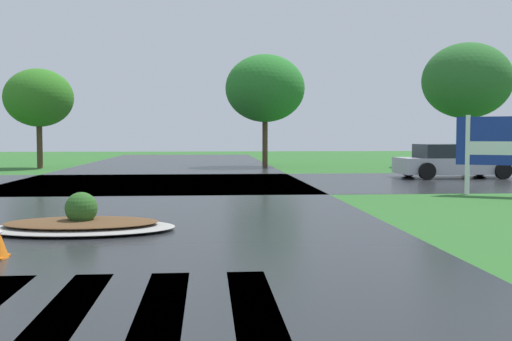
# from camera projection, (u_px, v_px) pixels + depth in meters

# --- Properties ---
(asphalt_roadway) EXTENTS (10.36, 80.00, 0.01)m
(asphalt_roadway) POSITION_uv_depth(u_px,v_px,m) (117.00, 219.00, 12.19)
(asphalt_roadway) COLOR #232628
(asphalt_roadway) RESTS_ON ground
(asphalt_cross_road) EXTENTS (90.00, 9.33, 0.01)m
(asphalt_cross_road) POSITION_uv_depth(u_px,v_px,m) (156.00, 183.00, 21.43)
(asphalt_cross_road) COLOR #232628
(asphalt_cross_road) RESTS_ON ground
(crosswalk_stripes) EXTENTS (4.95, 3.00, 0.01)m
(crosswalk_stripes) POSITION_uv_depth(u_px,v_px,m) (18.00, 311.00, 5.84)
(crosswalk_stripes) COLOR white
(crosswalk_stripes) RESTS_ON ground
(estate_billboard) EXTENTS (2.52, 1.38, 2.22)m
(estate_billboard) POSITION_uv_depth(u_px,v_px,m) (510.00, 144.00, 16.80)
(estate_billboard) COLOR white
(estate_billboard) RESTS_ON ground
(median_island) EXTENTS (3.23, 1.88, 0.68)m
(median_island) POSITION_uv_depth(u_px,v_px,m) (82.00, 223.00, 10.70)
(median_island) COLOR #9E9B93
(median_island) RESTS_ON ground
(car_silver_hatch) EXTENTS (4.49, 2.24, 1.31)m
(car_silver_hatch) POSITION_uv_depth(u_px,v_px,m) (452.00, 162.00, 23.98)
(car_silver_hatch) COLOR #B7B7BF
(car_silver_hatch) RESTS_ON ground
(background_treeline) EXTENTS (37.51, 5.08, 6.51)m
(background_treeline) POSITION_uv_depth(u_px,v_px,m) (199.00, 86.00, 31.56)
(background_treeline) COLOR #4C3823
(background_treeline) RESTS_ON ground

